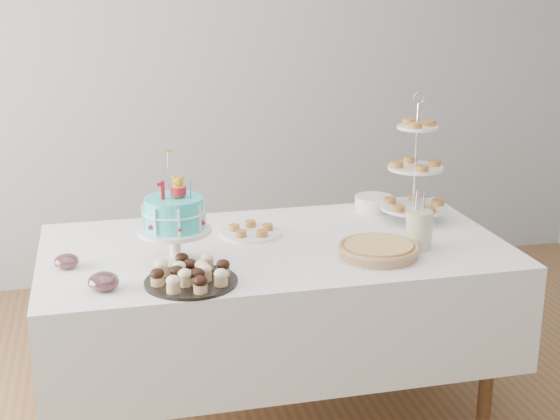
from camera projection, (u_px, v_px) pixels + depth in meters
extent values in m
cube|color=#96999B|center=(210.00, 62.00, 4.67)|extent=(5.00, 0.04, 2.70)
cube|color=white|center=(275.00, 294.00, 3.32)|extent=(1.92, 1.02, 0.45)
cylinder|color=brown|center=(80.00, 406.00, 2.85)|extent=(0.06, 0.06, 0.67)
cylinder|color=brown|center=(488.00, 357.00, 3.22)|extent=(0.06, 0.06, 0.67)
cylinder|color=brown|center=(81.00, 323.00, 3.54)|extent=(0.06, 0.06, 0.67)
cylinder|color=brown|center=(417.00, 290.00, 3.91)|extent=(0.06, 0.06, 0.67)
cylinder|color=#32D8D9|center=(174.00, 213.00, 3.01)|extent=(0.23, 0.23, 0.12)
torus|color=white|center=(174.00, 211.00, 3.01)|extent=(0.24, 0.24, 0.01)
cube|color=#B41325|center=(163.00, 190.00, 2.96)|extent=(0.02, 0.02, 0.07)
cylinder|color=blue|center=(190.00, 189.00, 2.97)|extent=(0.01, 0.01, 0.07)
cylinder|color=silver|center=(168.00, 174.00, 2.99)|extent=(0.00, 0.00, 0.18)
cylinder|color=#F0B642|center=(167.00, 150.00, 2.97)|extent=(0.05, 0.05, 0.01)
cylinder|color=black|center=(191.00, 282.00, 2.85)|extent=(0.34, 0.34, 0.01)
ellipsoid|color=black|center=(172.00, 270.00, 2.82)|extent=(0.05, 0.05, 0.04)
ellipsoid|color=#FAE9C2|center=(209.00, 267.00, 2.85)|extent=(0.05, 0.05, 0.04)
cylinder|color=tan|center=(379.00, 252.00, 3.11)|extent=(0.31, 0.31, 0.04)
cylinder|color=tan|center=(379.00, 246.00, 3.11)|extent=(0.27, 0.27, 0.02)
torus|color=tan|center=(379.00, 247.00, 3.11)|extent=(0.33, 0.33, 0.02)
cylinder|color=silver|center=(416.00, 163.00, 3.49)|extent=(0.02, 0.02, 0.54)
cylinder|color=white|center=(414.00, 207.00, 3.55)|extent=(0.30, 0.30, 0.01)
cylinder|color=white|center=(416.00, 168.00, 3.50)|extent=(0.25, 0.25, 0.01)
cylinder|color=white|center=(418.00, 127.00, 3.45)|extent=(0.18, 0.18, 0.01)
torus|color=silver|center=(419.00, 98.00, 3.41)|extent=(0.06, 0.01, 0.06)
cylinder|color=white|center=(374.00, 203.00, 3.72)|extent=(0.18, 0.18, 0.07)
cylinder|color=white|center=(251.00, 233.00, 3.38)|extent=(0.26, 0.26, 0.01)
ellipsoid|color=silver|center=(103.00, 282.00, 2.78)|extent=(0.11, 0.11, 0.07)
cylinder|color=#5B070B|center=(104.00, 283.00, 2.78)|extent=(0.08, 0.08, 0.03)
ellipsoid|color=silver|center=(66.00, 261.00, 2.99)|extent=(0.10, 0.10, 0.06)
cylinder|color=#5B070B|center=(66.00, 262.00, 2.99)|extent=(0.07, 0.07, 0.03)
cylinder|color=silver|center=(419.00, 230.00, 3.19)|extent=(0.11, 0.11, 0.16)
cylinder|color=silver|center=(432.00, 226.00, 3.20)|extent=(0.01, 0.01, 0.08)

